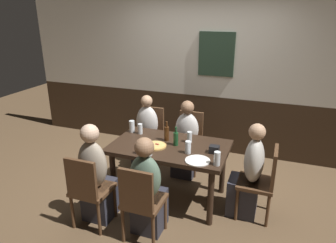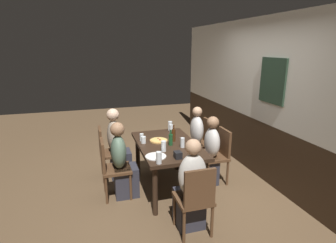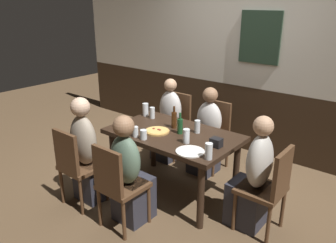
# 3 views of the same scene
# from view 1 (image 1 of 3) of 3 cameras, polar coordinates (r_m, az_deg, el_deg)

# --- Properties ---
(ground_plane) EXTENTS (12.00, 12.00, 0.00)m
(ground_plane) POSITION_cam_1_polar(r_m,az_deg,el_deg) (4.17, 0.27, -13.64)
(ground_plane) COLOR brown
(wall_back) EXTENTS (6.40, 0.13, 2.60)m
(wall_back) POSITION_cam_1_polar(r_m,az_deg,el_deg) (5.15, 6.70, 8.61)
(wall_back) COLOR #332316
(wall_back) RESTS_ON ground_plane
(dining_table) EXTENTS (1.42, 0.86, 0.74)m
(dining_table) POSITION_cam_1_polar(r_m,az_deg,el_deg) (3.85, 0.29, -5.61)
(dining_table) COLOR black
(dining_table) RESTS_ON ground_plane
(chair_left_far) EXTENTS (0.40, 0.40, 0.88)m
(chair_left_far) POSITION_cam_1_polar(r_m,az_deg,el_deg) (4.84, -3.24, -2.02)
(chair_left_far) COLOR #513521
(chair_left_far) RESTS_ON ground_plane
(chair_mid_near) EXTENTS (0.40, 0.40, 0.88)m
(chair_mid_near) POSITION_cam_1_polar(r_m,az_deg,el_deg) (3.25, -4.99, -14.09)
(chair_mid_near) COLOR #513521
(chair_mid_near) RESTS_ON ground_plane
(chair_mid_far) EXTENTS (0.40, 0.40, 0.88)m
(chair_mid_far) POSITION_cam_1_polar(r_m,az_deg,el_deg) (4.64, 3.87, -3.03)
(chair_mid_far) COLOR #513521
(chair_mid_far) RESTS_ON ground_plane
(chair_head_east) EXTENTS (0.40, 0.40, 0.88)m
(chair_head_east) POSITION_cam_1_polar(r_m,az_deg,el_deg) (3.73, 17.01, -10.08)
(chair_head_east) COLOR #513521
(chair_head_east) RESTS_ON ground_plane
(chair_left_near) EXTENTS (0.40, 0.40, 0.88)m
(chair_left_near) POSITION_cam_1_polar(r_m,az_deg,el_deg) (3.53, -14.43, -11.71)
(chair_left_near) COLOR #513521
(chair_left_near) RESTS_ON ground_plane
(person_left_far) EXTENTS (0.34, 0.37, 1.12)m
(person_left_far) POSITION_cam_1_polar(r_m,az_deg,el_deg) (4.72, -4.02, -3.03)
(person_left_far) COLOR #2D2D38
(person_left_far) RESTS_ON ground_plane
(person_mid_near) EXTENTS (0.34, 0.37, 1.13)m
(person_mid_near) POSITION_cam_1_polar(r_m,az_deg,el_deg) (3.38, -3.79, -12.92)
(person_mid_near) COLOR #2D2D38
(person_mid_near) RESTS_ON ground_plane
(person_mid_far) EXTENTS (0.34, 0.37, 1.10)m
(person_mid_far) POSITION_cam_1_polar(r_m,az_deg,el_deg) (4.51, 3.26, -4.19)
(person_mid_far) COLOR #2D2D38
(person_mid_far) RESTS_ON ground_plane
(person_head_east) EXTENTS (0.37, 0.34, 1.15)m
(person_head_east) POSITION_cam_1_polar(r_m,az_deg,el_deg) (3.75, 14.48, -9.94)
(person_head_east) COLOR #2D2D38
(person_head_east) RESTS_ON ground_plane
(person_left_near) EXTENTS (0.34, 0.37, 1.19)m
(person_left_near) POSITION_cam_1_polar(r_m,az_deg,el_deg) (3.64, -13.01, -10.42)
(person_left_near) COLOR #2D2D38
(person_left_near) RESTS_ON ground_plane
(pizza) EXTENTS (0.27, 0.27, 0.03)m
(pizza) POSITION_cam_1_polar(r_m,az_deg,el_deg) (3.77, -2.36, -4.45)
(pizza) COLOR tan
(pizza) RESTS_ON dining_table
(highball_clear) EXTENTS (0.07, 0.07, 0.16)m
(highball_clear) POSITION_cam_1_polar(r_m,az_deg,el_deg) (4.21, -6.63, -1.03)
(highball_clear) COLOR silver
(highball_clear) RESTS_ON dining_table
(beer_glass_tall) EXTENTS (0.07, 0.07, 0.15)m
(beer_glass_tall) POSITION_cam_1_polar(r_m,az_deg,el_deg) (3.36, 8.98, -6.82)
(beer_glass_tall) COLOR silver
(beer_glass_tall) RESTS_ON dining_table
(pint_glass_amber) EXTENTS (0.06, 0.06, 0.14)m
(pint_glass_amber) POSITION_cam_1_polar(r_m,az_deg,el_deg) (4.14, -5.12, -1.47)
(pint_glass_amber) COLOR silver
(pint_glass_amber) RESTS_ON dining_table
(pint_glass_pale) EXTENTS (0.06, 0.06, 0.11)m
(pint_glass_pale) POSITION_cam_1_polar(r_m,az_deg,el_deg) (3.59, -5.19, -5.16)
(pint_glass_pale) COLOR silver
(pint_glass_pale) RESTS_ON dining_table
(pint_glass_stout) EXTENTS (0.06, 0.06, 0.14)m
(pint_glass_stout) POSITION_cam_1_polar(r_m,az_deg,el_deg) (3.87, 3.96, -3.02)
(pint_glass_stout) COLOR silver
(pint_glass_stout) RESTS_ON dining_table
(beer_glass_half) EXTENTS (0.07, 0.07, 0.15)m
(beer_glass_half) POSITION_cam_1_polar(r_m,az_deg,el_deg) (3.59, 3.69, -4.89)
(beer_glass_half) COLOR silver
(beer_glass_half) RESTS_ON dining_table
(tumbler_short) EXTENTS (0.07, 0.07, 0.10)m
(tumbler_short) POSITION_cam_1_polar(r_m,az_deg,el_deg) (3.55, -3.52, -5.52)
(tumbler_short) COLOR silver
(tumbler_short) RESTS_ON dining_table
(beer_bottle_green) EXTENTS (0.06, 0.06, 0.24)m
(beer_bottle_green) POSITION_cam_1_polar(r_m,az_deg,el_deg) (3.78, 1.44, -3.10)
(beer_bottle_green) COLOR #194723
(beer_bottle_green) RESTS_ON dining_table
(beer_bottle_brown) EXTENTS (0.06, 0.06, 0.25)m
(beer_bottle_brown) POSITION_cam_1_polar(r_m,az_deg,el_deg) (3.90, -0.26, -2.16)
(beer_bottle_brown) COLOR #42230F
(beer_bottle_brown) RESTS_ON dining_table
(plate_white_large) EXTENTS (0.28, 0.28, 0.01)m
(plate_white_large) POSITION_cam_1_polar(r_m,az_deg,el_deg) (3.44, 5.45, -7.17)
(plate_white_large) COLOR white
(plate_white_large) RESTS_ON dining_table
(condiment_caddy) EXTENTS (0.11, 0.09, 0.09)m
(condiment_caddy) POSITION_cam_1_polar(r_m,az_deg,el_deg) (3.63, 8.48, -5.09)
(condiment_caddy) COLOR black
(condiment_caddy) RESTS_ON dining_table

